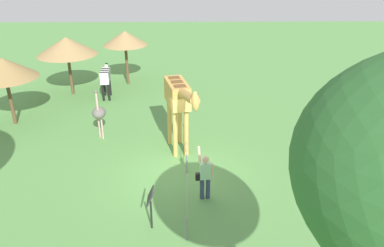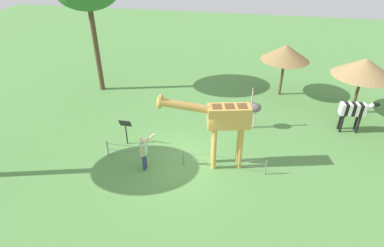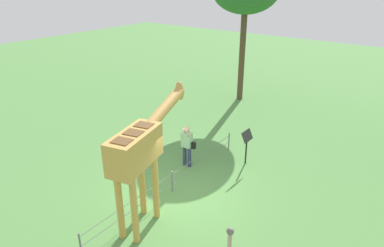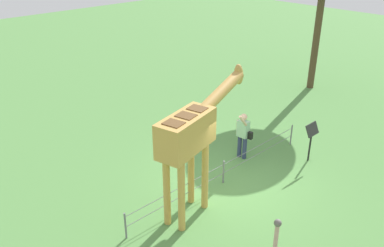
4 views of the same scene
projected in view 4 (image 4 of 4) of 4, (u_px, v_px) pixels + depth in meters
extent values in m
plane|color=#568E47|center=(228.00, 185.00, 11.97)|extent=(60.00, 60.00, 0.00)
cylinder|color=gold|center=(191.00, 171.00, 10.84)|extent=(0.18, 0.18, 1.98)
cylinder|color=gold|center=(205.00, 176.00, 10.63)|extent=(0.18, 0.18, 1.98)
cylinder|color=gold|center=(167.00, 191.00, 10.01)|extent=(0.18, 0.18, 1.98)
cylinder|color=gold|center=(181.00, 197.00, 9.79)|extent=(0.18, 0.18, 1.98)
cube|color=gold|center=(186.00, 133.00, 9.70)|extent=(1.82, 1.08, 0.90)
cube|color=brown|center=(197.00, 108.00, 9.88)|extent=(0.45, 0.51, 0.02)
cube|color=brown|center=(186.00, 115.00, 9.50)|extent=(0.45, 0.51, 0.02)
cube|color=brown|center=(174.00, 123.00, 9.12)|extent=(0.45, 0.51, 0.02)
cylinder|color=gold|center=(220.00, 93.00, 10.73)|extent=(2.18, 0.82, 0.76)
ellipsoid|color=gold|center=(239.00, 74.00, 11.43)|extent=(0.46, 0.35, 0.68)
cylinder|color=brown|center=(237.00, 68.00, 11.39)|extent=(0.05, 0.05, 0.14)
cylinder|color=brown|center=(241.00, 69.00, 11.32)|extent=(0.05, 0.05, 0.14)
cylinder|color=navy|center=(245.00, 148.00, 13.22)|extent=(0.14, 0.14, 0.78)
cylinder|color=navy|center=(240.00, 146.00, 13.34)|extent=(0.14, 0.14, 0.78)
cube|color=#93C699|center=(243.00, 129.00, 13.00)|extent=(0.27, 0.38, 0.55)
sphere|color=#D8AD8C|center=(244.00, 117.00, 12.82)|extent=(0.22, 0.22, 0.22)
cylinder|color=#D8AD8C|center=(243.00, 121.00, 12.52)|extent=(0.43, 0.12, 0.47)
cylinder|color=#D8AD8C|center=(238.00, 127.00, 13.13)|extent=(0.08, 0.08, 0.50)
cube|color=black|center=(249.00, 135.00, 12.98)|extent=(0.14, 0.21, 0.24)
cylinder|color=#CC9E93|center=(275.00, 243.00, 7.28)|extent=(0.08, 0.08, 0.80)
sphere|color=#66605B|center=(278.00, 223.00, 7.09)|extent=(0.14, 0.14, 0.14)
cylinder|color=brown|center=(316.00, 39.00, 18.45)|extent=(0.31, 0.31, 4.72)
cylinder|color=black|center=(310.00, 148.00, 13.07)|extent=(0.06, 0.06, 0.95)
cube|color=#2D2D2D|center=(312.00, 129.00, 12.79)|extent=(0.56, 0.21, 0.38)
cylinder|color=slate|center=(125.00, 226.00, 9.76)|extent=(0.05, 0.05, 0.75)
cylinder|color=slate|center=(223.00, 172.00, 11.93)|extent=(0.05, 0.05, 0.75)
cylinder|color=slate|center=(291.00, 135.00, 14.11)|extent=(0.05, 0.05, 0.75)
cube|color=slate|center=(224.00, 164.00, 11.82)|extent=(7.00, 0.01, 0.01)
cube|color=slate|center=(223.00, 173.00, 11.95)|extent=(7.00, 0.01, 0.01)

